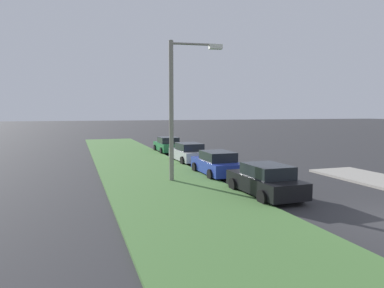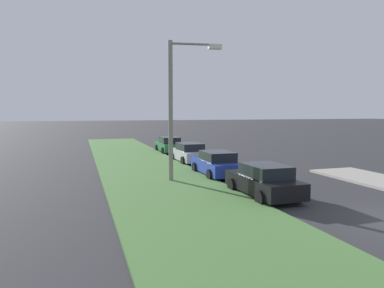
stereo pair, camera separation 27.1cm
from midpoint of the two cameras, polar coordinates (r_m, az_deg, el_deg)
grass_median at (r=19.23m, az=-5.08°, el=-5.92°), size 60.00×6.00×0.12m
parked_car_black at (r=15.99m, az=12.13°, el=-5.92°), size 4.32×2.06×1.47m
parked_car_blue at (r=20.77m, az=4.41°, el=-3.25°), size 4.32×2.05×1.47m
parked_car_silver at (r=26.23m, az=-0.16°, el=-1.46°), size 4.34×2.10×1.47m
parked_car_green at (r=32.59m, az=-3.51°, el=-0.15°), size 4.32×2.05×1.47m
streetlight at (r=18.63m, az=-2.02°, el=7.12°), size 0.66×2.87×7.50m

